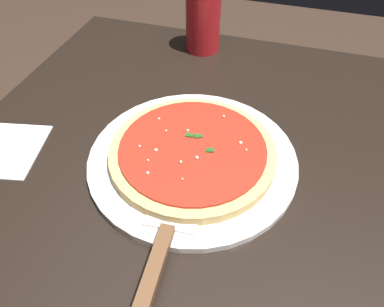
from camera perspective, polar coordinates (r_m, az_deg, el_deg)
restaurant_table at (r=0.69m, az=3.22°, el=-11.32°), size 0.85×0.82×0.78m
serving_plate at (r=0.56m, az=0.00°, el=-1.05°), size 0.32×0.32×0.01m
pizza at (r=0.55m, az=0.00°, el=0.03°), size 0.25×0.25×0.02m
pizza_server at (r=0.46m, az=-4.60°, el=-14.02°), size 0.08×0.22×0.01m
cup_tall_drink at (r=0.82m, az=1.73°, el=19.82°), size 0.07×0.07×0.12m
napkin_folded_right at (r=0.66m, az=-27.39°, el=0.59°), size 0.14×0.14×0.00m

